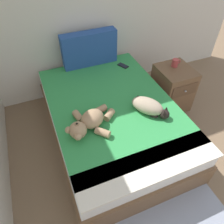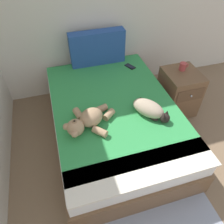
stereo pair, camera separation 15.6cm
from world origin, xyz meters
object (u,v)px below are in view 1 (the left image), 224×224
at_px(patterned_cushion, 89,49).
at_px(teddy_bear, 88,122).
at_px(nightstand, 172,88).
at_px(cat, 149,107).
at_px(cell_phone, 123,66).
at_px(mug, 175,63).
at_px(bed, 112,120).

height_order(patterned_cushion, teddy_bear, patterned_cushion).
bearing_deg(nightstand, cat, -144.57).
xyz_separation_m(patterned_cushion, cat, (0.26, -1.12, -0.15)).
bearing_deg(cell_phone, teddy_bear, -130.95).
xyz_separation_m(nightstand, mug, (0.02, 0.07, 0.34)).
relative_size(teddy_bear, mug, 4.47).
height_order(bed, teddy_bear, teddy_bear).
relative_size(cat, mug, 3.61).
bearing_deg(cat, bed, 140.74).
height_order(patterned_cushion, cat, patterned_cushion).
bearing_deg(bed, nightstand, 12.68).
bearing_deg(patterned_cushion, teddy_bear, -109.02).
xyz_separation_m(bed, mug, (0.97, 0.29, 0.38)).
height_order(teddy_bear, mug, teddy_bear).
xyz_separation_m(bed, cell_phone, (0.42, 0.65, 0.26)).
distance_m(teddy_bear, nightstand, 1.39).
height_order(patterned_cushion, cell_phone, patterned_cushion).
xyz_separation_m(cat, teddy_bear, (-0.64, 0.02, 0.00)).
height_order(cat, teddy_bear, teddy_bear).
relative_size(bed, patterned_cushion, 2.74).
xyz_separation_m(bed, cat, (0.30, -0.25, 0.32)).
distance_m(cat, teddy_bear, 0.64).
height_order(cat, mug, mug).
height_order(bed, mug, mug).
bearing_deg(patterned_cushion, bed, -92.68).
bearing_deg(mug, teddy_bear, -158.56).
bearing_deg(bed, teddy_bear, -146.27).
xyz_separation_m(bed, teddy_bear, (-0.34, -0.23, 0.33)).
height_order(nightstand, mug, mug).
bearing_deg(bed, patterned_cushion, 87.32).
bearing_deg(teddy_bear, cat, -1.92).
relative_size(bed, nightstand, 3.37).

